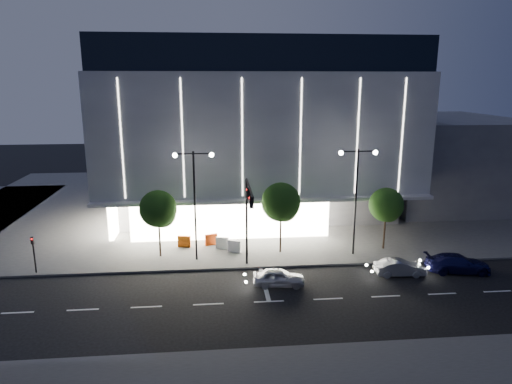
{
  "coord_description": "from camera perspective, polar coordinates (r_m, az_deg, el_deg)",
  "views": [
    {
      "loc": [
        -1.45,
        -28.94,
        14.23
      ],
      "look_at": [
        2.1,
        8.72,
        5.0
      ],
      "focal_mm": 32.0,
      "sensor_mm": 36.0,
      "label": 1
    }
  ],
  "objects": [
    {
      "name": "barrier_a",
      "position": [
        40.35,
        -8.96,
        -6.13
      ],
      "size": [
        1.13,
        0.45,
        1.0
      ],
      "primitive_type": "cube",
      "rotation": [
        0.0,
        0.0,
        -0.19
      ],
      "color": "#D6510B",
      "rests_on": "sidewalk_museum"
    },
    {
      "name": "tree_mid",
      "position": [
        37.69,
        3.16,
        -1.53
      ],
      "size": [
        3.25,
        3.25,
        6.15
      ],
      "color": "black",
      "rests_on": "ground"
    },
    {
      "name": "car_second",
      "position": [
        36.28,
        17.52,
        -9.0
      ],
      "size": [
        3.8,
        1.47,
        1.23
      ],
      "primitive_type": "imported",
      "rotation": [
        0.0,
        0.0,
        1.53
      ],
      "color": "#B2B6BA",
      "rests_on": "ground"
    },
    {
      "name": "street_lamp_east",
      "position": [
        37.68,
        12.45,
        0.7
      ],
      "size": [
        3.16,
        0.36,
        9.0
      ],
      "color": "black",
      "rests_on": "ground"
    },
    {
      "name": "tree_right",
      "position": [
        40.12,
        15.98,
        -1.78
      ],
      "size": [
        2.91,
        2.91,
        5.51
      ],
      "color": "black",
      "rests_on": "ground"
    },
    {
      "name": "barrier_c",
      "position": [
        40.53,
        -5.62,
        -5.93
      ],
      "size": [
        1.12,
        0.58,
        1.0
      ],
      "primitive_type": "cube",
      "rotation": [
        0.0,
        0.0,
        0.31
      ],
      "color": "#C6380B",
      "rests_on": "sidewalk_museum"
    },
    {
      "name": "tree_left",
      "position": [
        37.65,
        -12.09,
        -2.31
      ],
      "size": [
        3.02,
        3.02,
        5.72
      ],
      "color": "black",
      "rests_on": "ground"
    },
    {
      "name": "museum",
      "position": [
        51.67,
        -0.44,
        8.21
      ],
      "size": [
        30.0,
        25.8,
        18.0
      ],
      "color": "#4C4C51",
      "rests_on": "ground"
    },
    {
      "name": "annex_building",
      "position": [
        60.34,
        21.81,
        3.93
      ],
      "size": [
        16.0,
        20.0,
        10.0
      ],
      "primitive_type": "cube",
      "color": "#4C4C51",
      "rests_on": "ground"
    },
    {
      "name": "ped_signal_far",
      "position": [
        38.13,
        -26.04,
        -6.63
      ],
      "size": [
        0.22,
        0.24,
        3.0
      ],
      "color": "black",
      "rests_on": "ground"
    },
    {
      "name": "traffic_mast",
      "position": [
        33.65,
        -1.0,
        -2.16
      ],
      "size": [
        0.33,
        5.89,
        7.07
      ],
      "color": "black",
      "rests_on": "ground"
    },
    {
      "name": "car_third",
      "position": [
        38.4,
        23.9,
        -8.16
      ],
      "size": [
        5.01,
        2.58,
        1.39
      ],
      "primitive_type": "imported",
      "rotation": [
        0.0,
        0.0,
        1.43
      ],
      "color": "#111243",
      "rests_on": "ground"
    },
    {
      "name": "sidewalk_museum",
      "position": [
        55.17,
        1.51,
        -1.16
      ],
      "size": [
        70.0,
        40.0,
        0.15
      ],
      "primitive_type": "cube",
      "color": "#474747",
      "rests_on": "ground"
    },
    {
      "name": "ground",
      "position": [
        32.28,
        -2.31,
        -12.46
      ],
      "size": [
        160.0,
        160.0,
        0.0
      ],
      "primitive_type": "plane",
      "color": "black",
      "rests_on": "ground"
    },
    {
      "name": "street_lamp_west",
      "position": [
        35.94,
        -7.71,
        0.28
      ],
      "size": [
        3.16,
        0.36,
        9.0
      ],
      "color": "black",
      "rests_on": "ground"
    },
    {
      "name": "barrier_b",
      "position": [
        39.62,
        -4.23,
        -6.37
      ],
      "size": [
        1.12,
        0.56,
        1.0
      ],
      "primitive_type": "cube",
      "rotation": [
        0.0,
        0.0,
        -0.3
      ],
      "color": "silver",
      "rests_on": "sidewalk_museum"
    },
    {
      "name": "car_lead",
      "position": [
        33.03,
        2.89,
        -10.63
      ],
      "size": [
        3.83,
        1.87,
        1.26
      ],
      "primitive_type": "imported",
      "rotation": [
        0.0,
        0.0,
        1.46
      ],
      "color": "#B9BAC1",
      "rests_on": "ground"
    },
    {
      "name": "barrier_d",
      "position": [
        38.83,
        -2.72,
        -6.77
      ],
      "size": [
        1.11,
        0.67,
        1.0
      ],
      "primitive_type": "cube",
      "rotation": [
        0.0,
        0.0,
        -0.42
      ],
      "color": "silver",
      "rests_on": "sidewalk_museum"
    }
  ]
}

